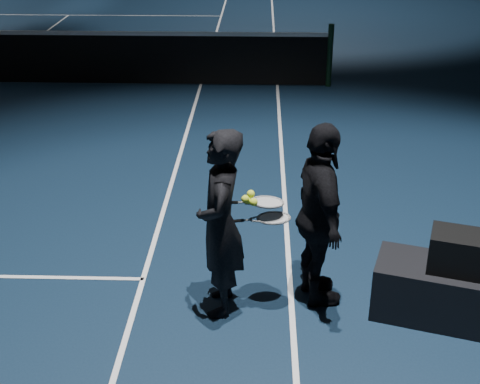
# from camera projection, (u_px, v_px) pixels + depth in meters

# --- Properties ---
(net_post_right) EXTENTS (0.10, 0.10, 1.10)m
(net_post_right) POSITION_uv_depth(u_px,v_px,m) (330.00, 56.00, 11.75)
(net_post_right) COLOR black
(net_post_right) RESTS_ON floor
(player_bench) EXTENTS (1.73, 1.00, 0.49)m
(player_bench) POSITION_uv_depth(u_px,v_px,m) (474.00, 297.00, 5.59)
(player_bench) COLOR black
(player_bench) RESTS_ON floor
(player_a) EXTENTS (0.41, 0.61, 1.65)m
(player_a) POSITION_uv_depth(u_px,v_px,m) (220.00, 224.00, 5.53)
(player_a) COLOR black
(player_a) RESTS_ON floor
(player_b) EXTENTS (0.58, 1.03, 1.65)m
(player_b) POSITION_uv_depth(u_px,v_px,m) (320.00, 216.00, 5.65)
(player_b) COLOR black
(player_b) RESTS_ON floor
(racket_lower) EXTENTS (0.71, 0.35, 0.03)m
(racket_lower) POSITION_uv_depth(u_px,v_px,m) (274.00, 218.00, 5.59)
(racket_lower) COLOR black
(racket_lower) RESTS_ON player_a
(racket_upper) EXTENTS (0.71, 0.39, 0.10)m
(racket_upper) POSITION_uv_depth(u_px,v_px,m) (267.00, 202.00, 5.56)
(racket_upper) COLOR black
(racket_upper) RESTS_ON player_b
(tennis_balls) EXTENTS (0.12, 0.10, 0.12)m
(tennis_balls) POSITION_uv_depth(u_px,v_px,m) (251.00, 199.00, 5.48)
(tennis_balls) COLOR #CFDC2E
(tennis_balls) RESTS_ON racket_upper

